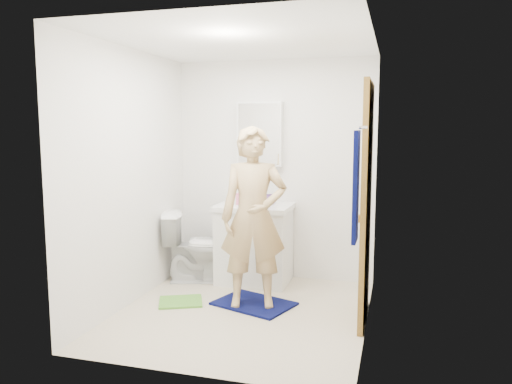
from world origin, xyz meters
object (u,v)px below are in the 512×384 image
Objects in this scene: vanity_cabinet at (254,246)px; toilet at (199,246)px; soap_dispenser at (240,197)px; toothbrush_cup at (270,200)px; towel at (356,187)px; medicine_cabinet at (260,134)px; man at (254,217)px.

toilet is (-0.59, -0.13, -0.02)m from vanity_cabinet.
soap_dispenser is 0.33m from toothbrush_cup.
towel reaches higher than toothbrush_cup.
medicine_cabinet is at bearing 124.61° from towel.
medicine_cabinet reaches higher than man.
man reaches higher than towel.
towel reaches higher than vanity_cabinet.
towel is (1.18, -1.48, 0.85)m from vanity_cabinet.
man is at bearing -77.97° from medicine_cabinet.
towel is 1.98m from soap_dispenser.
soap_dispenser is (-0.15, -0.28, -0.66)m from medicine_cabinet.
medicine_cabinet reaches higher than vanity_cabinet.
vanity_cabinet is at bearing -156.80° from toothbrush_cup.
toilet is 0.72m from soap_dispenser.
soap_dispenser is at bearing 132.76° from towel.
vanity_cabinet is 2.08m from towel.
soap_dispenser is 1.35× the size of toothbrush_cup.
medicine_cabinet is 0.73m from toothbrush_cup.
towel is 1.04× the size of toilet.
medicine_cabinet is at bearing 62.11° from soap_dispenser.
toothbrush_cup is at bearing -44.32° from medicine_cabinet.
towel is 4.44× the size of soap_dispenser.
medicine_cabinet is 3.89× the size of soap_dispenser.
towel is 1.89m from toothbrush_cup.
vanity_cabinet is at bearing -90.00° from medicine_cabinet.
toothbrush_cup reaches higher than toilet.
towel reaches higher than toilet.
toothbrush_cup is 0.82m from man.
medicine_cabinet reaches higher than toilet.
medicine_cabinet reaches higher than towel.
toothbrush_cup is at bearing 21.35° from soap_dispenser.
toothbrush_cup is 0.08× the size of man.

